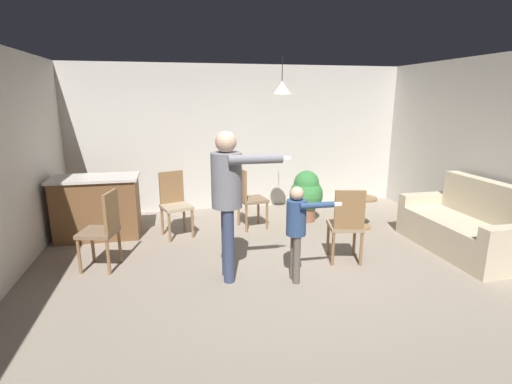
{
  "coord_description": "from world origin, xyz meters",
  "views": [
    {
      "loc": [
        -1.25,
        -4.03,
        2.11
      ],
      "look_at": [
        -0.32,
        0.33,
        1.0
      ],
      "focal_mm": 26.77,
      "sensor_mm": 36.0,
      "label": 1
    }
  ],
  "objects_px": {
    "side_table_by_couch": "(363,209)",
    "spare_remote_on_table": "(365,196)",
    "person_adult": "(228,190)",
    "potted_plant_corner": "(306,193)",
    "kitchen_counter": "(98,207)",
    "couch_floral": "(465,228)",
    "dining_chair_centre_back": "(104,227)",
    "dining_chair_spare": "(175,201)",
    "dining_chair_by_counter": "(248,196)",
    "person_child": "(297,224)",
    "dining_chair_near_wall": "(347,223)"
  },
  "relations": [
    {
      "from": "person_child",
      "to": "side_table_by_couch",
      "type": "bearing_deg",
      "value": 134.43
    },
    {
      "from": "kitchen_counter",
      "to": "spare_remote_on_table",
      "type": "height_order",
      "value": "kitchen_counter"
    },
    {
      "from": "kitchen_counter",
      "to": "spare_remote_on_table",
      "type": "relative_size",
      "value": 9.69
    },
    {
      "from": "kitchen_counter",
      "to": "person_adult",
      "type": "distance_m",
      "value": 2.6
    },
    {
      "from": "side_table_by_couch",
      "to": "person_child",
      "type": "relative_size",
      "value": 0.45
    },
    {
      "from": "potted_plant_corner",
      "to": "dining_chair_centre_back",
      "type": "bearing_deg",
      "value": -157.3
    },
    {
      "from": "person_adult",
      "to": "spare_remote_on_table",
      "type": "relative_size",
      "value": 13.5
    },
    {
      "from": "dining_chair_spare",
      "to": "potted_plant_corner",
      "type": "xyz_separation_m",
      "value": [
        2.23,
        0.26,
        -0.05
      ]
    },
    {
      "from": "couch_floral",
      "to": "dining_chair_centre_back",
      "type": "relative_size",
      "value": 1.81
    },
    {
      "from": "kitchen_counter",
      "to": "person_adult",
      "type": "xyz_separation_m",
      "value": [
        1.77,
        -1.8,
        0.61
      ]
    },
    {
      "from": "side_table_by_couch",
      "to": "person_adult",
      "type": "relative_size",
      "value": 0.3
    },
    {
      "from": "person_child",
      "to": "dining_chair_centre_back",
      "type": "relative_size",
      "value": 1.14
    },
    {
      "from": "potted_plant_corner",
      "to": "spare_remote_on_table",
      "type": "bearing_deg",
      "value": -32.42
    },
    {
      "from": "dining_chair_near_wall",
      "to": "dining_chair_centre_back",
      "type": "distance_m",
      "value": 3.06
    },
    {
      "from": "dining_chair_by_counter",
      "to": "dining_chair_near_wall",
      "type": "bearing_deg",
      "value": 21.02
    },
    {
      "from": "person_child",
      "to": "dining_chair_by_counter",
      "type": "relative_size",
      "value": 1.14
    },
    {
      "from": "couch_floral",
      "to": "side_table_by_couch",
      "type": "distance_m",
      "value": 1.51
    },
    {
      "from": "kitchen_counter",
      "to": "potted_plant_corner",
      "type": "relative_size",
      "value": 1.41
    },
    {
      "from": "person_adult",
      "to": "dining_chair_near_wall",
      "type": "bearing_deg",
      "value": 96.07
    },
    {
      "from": "person_adult",
      "to": "potted_plant_corner",
      "type": "xyz_separation_m",
      "value": [
        1.62,
        1.9,
        -0.6
      ]
    },
    {
      "from": "kitchen_counter",
      "to": "side_table_by_couch",
      "type": "bearing_deg",
      "value": -6.27
    },
    {
      "from": "couch_floral",
      "to": "spare_remote_on_table",
      "type": "height_order",
      "value": "couch_floral"
    },
    {
      "from": "side_table_by_couch",
      "to": "potted_plant_corner",
      "type": "relative_size",
      "value": 0.58
    },
    {
      "from": "dining_chair_by_counter",
      "to": "spare_remote_on_table",
      "type": "distance_m",
      "value": 1.91
    },
    {
      "from": "dining_chair_centre_back",
      "to": "couch_floral",
      "type": "bearing_deg",
      "value": -80.7
    },
    {
      "from": "person_adult",
      "to": "dining_chair_by_counter",
      "type": "height_order",
      "value": "person_adult"
    },
    {
      "from": "couch_floral",
      "to": "dining_chair_by_counter",
      "type": "bearing_deg",
      "value": 60.1
    },
    {
      "from": "couch_floral",
      "to": "dining_chair_by_counter",
      "type": "distance_m",
      "value": 3.21
    },
    {
      "from": "dining_chair_centre_back",
      "to": "potted_plant_corner",
      "type": "xyz_separation_m",
      "value": [
        3.1,
        1.3,
        -0.05
      ]
    },
    {
      "from": "couch_floral",
      "to": "potted_plant_corner",
      "type": "distance_m",
      "value": 2.46
    },
    {
      "from": "side_table_by_couch",
      "to": "spare_remote_on_table",
      "type": "bearing_deg",
      "value": 38.85
    },
    {
      "from": "couch_floral",
      "to": "person_adult",
      "type": "height_order",
      "value": "person_adult"
    },
    {
      "from": "side_table_by_couch",
      "to": "dining_chair_by_counter",
      "type": "height_order",
      "value": "dining_chair_by_counter"
    },
    {
      "from": "dining_chair_near_wall",
      "to": "dining_chair_centre_back",
      "type": "height_order",
      "value": "same"
    },
    {
      "from": "person_adult",
      "to": "spare_remote_on_table",
      "type": "height_order",
      "value": "person_adult"
    },
    {
      "from": "person_adult",
      "to": "person_child",
      "type": "relative_size",
      "value": 1.54
    },
    {
      "from": "kitchen_counter",
      "to": "dining_chair_spare",
      "type": "height_order",
      "value": "dining_chair_spare"
    },
    {
      "from": "spare_remote_on_table",
      "to": "kitchen_counter",
      "type": "bearing_deg",
      "value": 174.16
    },
    {
      "from": "couch_floral",
      "to": "person_adult",
      "type": "relative_size",
      "value": 1.03
    },
    {
      "from": "potted_plant_corner",
      "to": "spare_remote_on_table",
      "type": "xyz_separation_m",
      "value": [
        0.83,
        -0.52,
        0.05
      ]
    },
    {
      "from": "dining_chair_spare",
      "to": "spare_remote_on_table",
      "type": "relative_size",
      "value": 7.69
    },
    {
      "from": "dining_chair_spare",
      "to": "person_adult",
      "type": "bearing_deg",
      "value": 92.04
    },
    {
      "from": "kitchen_counter",
      "to": "dining_chair_near_wall",
      "type": "relative_size",
      "value": 1.26
    },
    {
      "from": "spare_remote_on_table",
      "to": "person_child",
      "type": "bearing_deg",
      "value": -136.46
    },
    {
      "from": "dining_chair_by_counter",
      "to": "dining_chair_near_wall",
      "type": "distance_m",
      "value": 1.87
    },
    {
      "from": "kitchen_counter",
      "to": "dining_chair_centre_back",
      "type": "relative_size",
      "value": 1.26
    },
    {
      "from": "kitchen_counter",
      "to": "dining_chair_near_wall",
      "type": "distance_m",
      "value": 3.71
    },
    {
      "from": "dining_chair_centre_back",
      "to": "potted_plant_corner",
      "type": "relative_size",
      "value": 1.12
    },
    {
      "from": "dining_chair_near_wall",
      "to": "dining_chair_spare",
      "type": "xyz_separation_m",
      "value": [
        -2.16,
        1.51,
        0.0
      ]
    },
    {
      "from": "dining_chair_centre_back",
      "to": "dining_chair_spare",
      "type": "bearing_deg",
      "value": -25.46
    }
  ]
}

